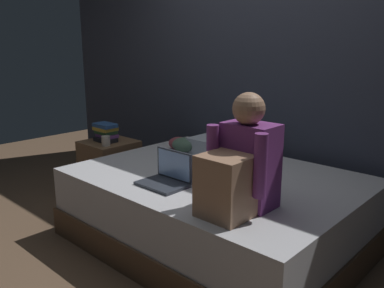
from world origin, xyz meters
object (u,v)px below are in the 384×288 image
pillow (224,147)px  laptop (167,176)px  book_stack (106,132)px  person_sitting (240,167)px  bed (216,208)px  clothes_pile (187,145)px  mug (106,141)px  nightstand (110,170)px

pillow → laptop: bearing=-77.7°
laptop → book_stack: laptop is taller
person_sitting → pillow: (-0.78, 0.84, -0.19)m
bed → book_stack: bearing=-179.5°
person_sitting → clothes_pile: bearing=146.8°
bed → pillow: size_ratio=3.57×
mug → clothes_pile: 0.72m
person_sitting → pillow: person_sitting is taller
mug → clothes_pile: bearing=37.6°
bed → mug: mug is taller
bed → nightstand: size_ratio=3.62×
nightstand → clothes_pile: clothes_pile is taller
nightstand → mug: bearing=-42.7°
laptop → pillow: 0.86m
book_stack → mug: 0.19m
person_sitting → mug: 1.70m
bed → book_stack: 1.37m
person_sitting → book_stack: person_sitting is taller
bed → person_sitting: size_ratio=3.05×
bed → mug: bearing=-174.2°
clothes_pile → book_stack: bearing=-155.1°
nightstand → mug: (0.13, -0.12, 0.32)m
bed → book_stack: book_stack is taller
laptop → mug: (-1.07, 0.27, 0.02)m
nightstand → pillow: (1.02, 0.45, 0.31)m
laptop → book_stack: size_ratio=1.42×
person_sitting → book_stack: 1.86m
person_sitting → pillow: bearing=132.7°
person_sitting → mug: person_sitting is taller
person_sitting → clothes_pile: person_sitting is taller
bed → pillow: bearing=122.1°
clothes_pile → nightstand: bearing=-155.5°
book_stack → mug: (0.15, -0.11, -0.04)m
person_sitting → pillow: 1.16m
nightstand → person_sitting: size_ratio=0.84×
nightstand → pillow: pillow is taller
mug → person_sitting: bearing=-9.4°
nightstand → book_stack: size_ratio=2.44×
laptop → pillow: bearing=102.3°
book_stack → person_sitting: bearing=-11.9°
clothes_pile → pillow: bearing=22.1°
book_stack → nightstand: bearing=37.7°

